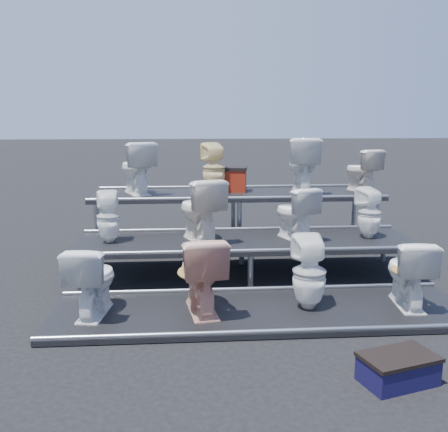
{
  "coord_description": "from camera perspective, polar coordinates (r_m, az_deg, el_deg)",
  "views": [
    {
      "loc": [
        -0.72,
        -6.03,
        1.97
      ],
      "look_at": [
        -0.27,
        0.1,
        0.75
      ],
      "focal_mm": 40.0,
      "sensor_mm": 36.0,
      "label": 1
    }
  ],
  "objects": [
    {
      "name": "ground",
      "position": [
        6.39,
        2.49,
        -6.74
      ],
      "size": [
        80.0,
        80.0,
        0.0
      ],
      "primitive_type": "plane",
      "color": "black",
      "rests_on": "ground"
    },
    {
      "name": "tier_front",
      "position": [
        5.17,
        4.2,
        -10.86
      ],
      "size": [
        4.2,
        1.2,
        0.06
      ],
      "primitive_type": "cube",
      "color": "black",
      "rests_on": "ground"
    },
    {
      "name": "tier_mid",
      "position": [
        6.32,
        2.51,
        -4.76
      ],
      "size": [
        4.2,
        1.2,
        0.46
      ],
      "primitive_type": "cube",
      "color": "black",
      "rests_on": "ground"
    },
    {
      "name": "tier_back",
      "position": [
        7.53,
        1.37,
        -0.57
      ],
      "size": [
        4.2,
        1.2,
        0.86
      ],
      "primitive_type": "cube",
      "color": "black",
      "rests_on": "ground"
    },
    {
      "name": "toilet_0",
      "position": [
        5.07,
        -14.81,
        -7.05
      ],
      "size": [
        0.48,
        0.74,
        0.71
      ],
      "primitive_type": "imported",
      "rotation": [
        0.0,
        0.0,
        3.01
      ],
      "color": "white",
      "rests_on": "tier_front"
    },
    {
      "name": "toilet_1",
      "position": [
        4.97,
        -2.65,
        -6.56
      ],
      "size": [
        0.54,
        0.82,
        0.79
      ],
      "primitive_type": "imported",
      "rotation": [
        0.0,
        0.0,
        3.29
      ],
      "color": "#E4A38B",
      "rests_on": "tier_front"
    },
    {
      "name": "toilet_2",
      "position": [
        5.12,
        9.72,
        -6.37
      ],
      "size": [
        0.35,
        0.36,
        0.75
      ],
      "primitive_type": "imported",
      "rotation": [
        0.0,
        0.0,
        3.18
      ],
      "color": "white",
      "rests_on": "tier_front"
    },
    {
      "name": "toilet_3",
      "position": [
        5.46,
        20.31,
        -6.03
      ],
      "size": [
        0.47,
        0.73,
        0.71
      ],
      "primitive_type": "imported",
      "rotation": [
        0.0,
        0.0,
        3.04
      ],
      "color": "white",
      "rests_on": "tier_front"
    },
    {
      "name": "toilet_4",
      "position": [
        6.22,
        -13.07,
        -0.11
      ],
      "size": [
        0.33,
        0.34,
        0.63
      ],
      "primitive_type": "imported",
      "rotation": [
        0.0,
        0.0,
        3.31
      ],
      "color": "white",
      "rests_on": "tier_mid"
    },
    {
      "name": "toilet_5",
      "position": [
        6.14,
        -2.79,
        0.74
      ],
      "size": [
        0.68,
        0.88,
        0.79
      ],
      "primitive_type": "imported",
      "rotation": [
        0.0,
        0.0,
        3.5
      ],
      "color": "white",
      "rests_on": "tier_mid"
    },
    {
      "name": "toilet_6",
      "position": [
        6.29,
        8.08,
        0.35
      ],
      "size": [
        0.58,
        0.74,
        0.67
      ],
      "primitive_type": "imported",
      "rotation": [
        0.0,
        0.0,
        3.5
      ],
      "color": "white",
      "rests_on": "tier_mid"
    },
    {
      "name": "toilet_7",
      "position": [
        6.56,
        16.3,
        0.35
      ],
      "size": [
        0.38,
        0.38,
        0.64
      ],
      "primitive_type": "imported",
      "rotation": [
        0.0,
        0.0,
        3.52
      ],
      "color": "white",
      "rests_on": "tier_mid"
    },
    {
      "name": "toilet_8",
      "position": [
        7.4,
        -9.99,
        5.43
      ],
      "size": [
        0.68,
        0.85,
        0.76
      ],
      "primitive_type": "imported",
      "rotation": [
        0.0,
        0.0,
        3.53
      ],
      "color": "white",
      "rests_on": "tier_back"
    },
    {
      "name": "toilet_9",
      "position": [
        7.38,
        -1.16,
        5.5
      ],
      "size": [
        0.42,
        0.42,
        0.74
      ],
      "primitive_type": "imported",
      "rotation": [
        0.0,
        0.0,
        3.43
      ],
      "color": "#F4DE9B",
      "rests_on": "tier_back"
    },
    {
      "name": "toilet_10",
      "position": [
        7.56,
        8.98,
        5.79
      ],
      "size": [
        0.54,
        0.85,
        0.82
      ],
      "primitive_type": "imported",
      "rotation": [
        0.0,
        0.0,
        3.03
      ],
      "color": "white",
      "rests_on": "tier_back"
    },
    {
      "name": "toilet_11",
      "position": [
        7.83,
        15.47,
        5.05
      ],
      "size": [
        0.52,
        0.71,
        0.64
      ],
      "primitive_type": "imported",
      "rotation": [
        0.0,
        0.0,
        3.43
      ],
      "color": "white",
      "rests_on": "tier_back"
    },
    {
      "name": "red_crate",
      "position": [
        7.6,
        0.85,
        4.06
      ],
      "size": [
        0.49,
        0.42,
        0.32
      ],
      "primitive_type": "cube",
      "rotation": [
        0.0,
        0.0,
        -0.15
      ],
      "color": "#9B2410",
      "rests_on": "tier_back"
    },
    {
      "name": "step_stool",
      "position": [
        4.14,
        19.25,
        -16.35
      ],
      "size": [
        0.61,
        0.46,
        0.19
      ],
      "primitive_type": "cube",
      "rotation": [
        0.0,
        0.0,
        0.29
      ],
      "color": "#110E34",
      "rests_on": "ground"
    }
  ]
}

